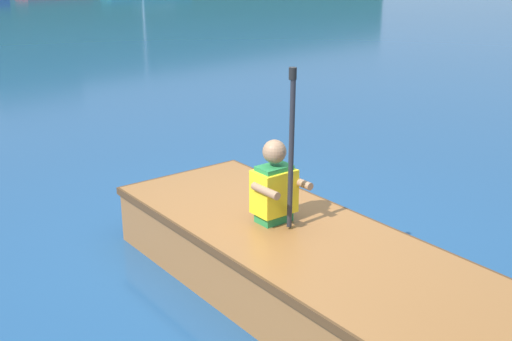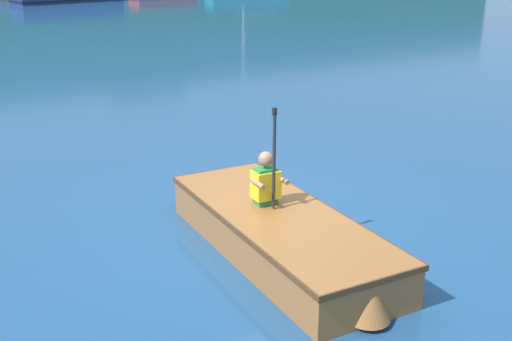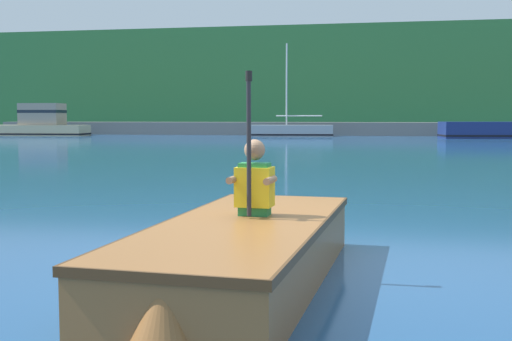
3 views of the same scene
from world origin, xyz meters
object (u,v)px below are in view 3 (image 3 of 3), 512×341
at_px(moored_boat_dock_west_inner, 40,124).
at_px(rowboat_foreground, 242,250).
at_px(moored_boat_dock_center_far, 291,131).
at_px(moored_boat_dock_center_near, 497,131).
at_px(person_paddler, 254,181).

bearing_deg(moored_boat_dock_west_inner, rowboat_foreground, -58.78).
bearing_deg(rowboat_foreground, moored_boat_dock_center_far, 96.99).
bearing_deg(moored_boat_dock_center_near, moored_boat_dock_center_far, 174.12).
bearing_deg(person_paddler, moored_boat_dock_center_near, 77.16).
xyz_separation_m(moored_boat_dock_west_inner, rowboat_foreground, (21.54, -35.54, -0.52)).
distance_m(moored_boat_dock_center_near, rowboat_foreground, 36.37).
bearing_deg(rowboat_foreground, person_paddler, 86.30).
distance_m(moored_boat_dock_center_far, person_paddler, 36.68).
xyz_separation_m(moored_boat_dock_center_near, person_paddler, (-8.00, -35.11, 0.29)).
relative_size(moored_boat_dock_center_near, person_paddler, 5.87).
bearing_deg(moored_boat_dock_center_far, moored_boat_dock_west_inner, -175.87).
xyz_separation_m(rowboat_foreground, person_paddler, (0.02, 0.37, 0.48)).
relative_size(rowboat_foreground, person_paddler, 3.04).
bearing_deg(moored_boat_dock_center_far, rowboat_foreground, -83.01).
relative_size(moored_boat_dock_west_inner, moored_boat_dock_center_near, 1.01).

